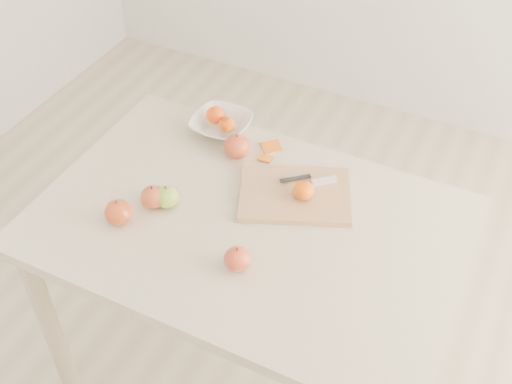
% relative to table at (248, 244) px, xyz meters
% --- Properties ---
extents(ground, '(3.50, 3.50, 0.00)m').
position_rel_table_xyz_m(ground, '(0.00, 0.00, -0.65)').
color(ground, '#C6B293').
rests_on(ground, ground).
extents(table, '(1.20, 0.80, 0.75)m').
position_rel_table_xyz_m(table, '(0.00, 0.00, 0.00)').
color(table, beige).
rests_on(table, ground).
extents(cutting_board, '(0.39, 0.34, 0.02)m').
position_rel_table_xyz_m(cutting_board, '(0.08, 0.15, 0.11)').
color(cutting_board, tan).
rests_on(cutting_board, table).
extents(board_tangerine, '(0.06, 0.06, 0.05)m').
position_rel_table_xyz_m(board_tangerine, '(0.11, 0.14, 0.14)').
color(board_tangerine, '#DD6607').
rests_on(board_tangerine, cutting_board).
extents(fruit_bowl, '(0.19, 0.19, 0.05)m').
position_rel_table_xyz_m(fruit_bowl, '(-0.27, 0.33, 0.12)').
color(fruit_bowl, white).
rests_on(fruit_bowl, table).
extents(bowl_tangerine_near, '(0.06, 0.06, 0.06)m').
position_rel_table_xyz_m(bowl_tangerine_near, '(-0.29, 0.34, 0.15)').
color(bowl_tangerine_near, '#E43E08').
rests_on(bowl_tangerine_near, fruit_bowl).
extents(bowl_tangerine_far, '(0.05, 0.05, 0.05)m').
position_rel_table_xyz_m(bowl_tangerine_far, '(-0.24, 0.32, 0.14)').
color(bowl_tangerine_far, '#D55D07').
rests_on(bowl_tangerine_far, fruit_bowl).
extents(orange_peel_a, '(0.07, 0.07, 0.01)m').
position_rel_table_xyz_m(orange_peel_a, '(-0.08, 0.32, 0.10)').
color(orange_peel_a, '#CA540E').
rests_on(orange_peel_a, table).
extents(orange_peel_b, '(0.05, 0.04, 0.01)m').
position_rel_table_xyz_m(orange_peel_b, '(-0.07, 0.26, 0.10)').
color(orange_peel_b, orange).
rests_on(orange_peel_b, table).
extents(paring_knife, '(0.16, 0.10, 0.01)m').
position_rel_table_xyz_m(paring_knife, '(0.12, 0.22, 0.12)').
color(paring_knife, silver).
rests_on(paring_knife, cutting_board).
extents(apple_green, '(0.07, 0.07, 0.06)m').
position_rel_table_xyz_m(apple_green, '(-0.24, -0.05, 0.13)').
color(apple_green, '#629526').
rests_on(apple_green, table).
extents(apple_red_a, '(0.08, 0.08, 0.08)m').
position_rel_table_xyz_m(apple_red_a, '(-0.16, 0.24, 0.14)').
color(apple_red_a, maroon).
rests_on(apple_red_a, table).
extents(apple_red_b, '(0.07, 0.07, 0.07)m').
position_rel_table_xyz_m(apple_red_b, '(-0.27, -0.06, 0.13)').
color(apple_red_b, maroon).
rests_on(apple_red_b, table).
extents(apple_red_d, '(0.08, 0.08, 0.07)m').
position_rel_table_xyz_m(apple_red_d, '(-0.32, -0.16, 0.13)').
color(apple_red_d, maroon).
rests_on(apple_red_d, table).
extents(apple_red_c, '(0.07, 0.07, 0.06)m').
position_rel_table_xyz_m(apple_red_c, '(0.05, -0.16, 0.13)').
color(apple_red_c, maroon).
rests_on(apple_red_c, table).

